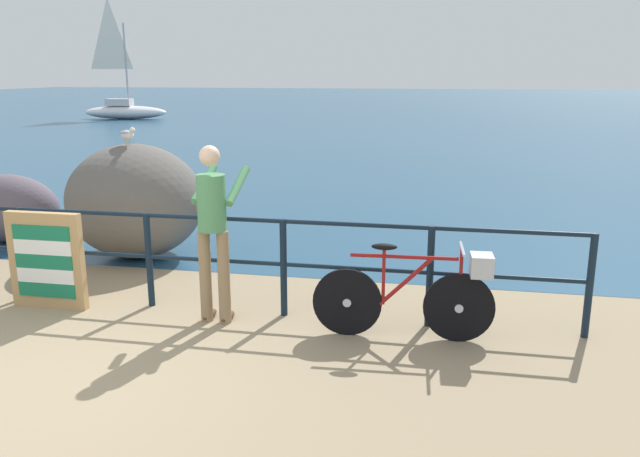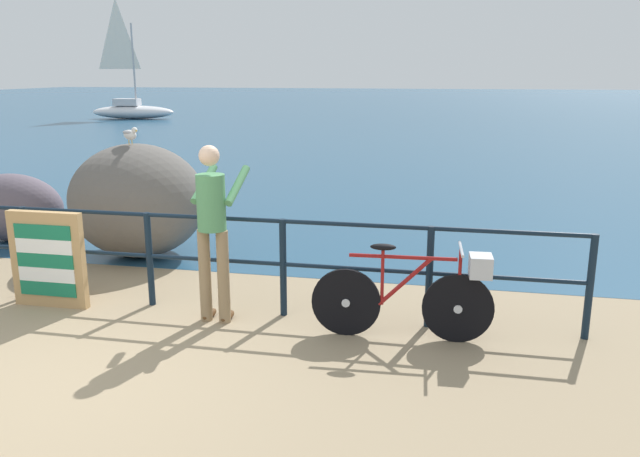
{
  "view_description": "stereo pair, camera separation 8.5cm",
  "coord_description": "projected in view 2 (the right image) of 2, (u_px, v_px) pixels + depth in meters",
  "views": [
    {
      "loc": [
        3.01,
        -4.14,
        2.45
      ],
      "look_at": [
        1.77,
        2.23,
        0.84
      ],
      "focal_mm": 35.5,
      "sensor_mm": 36.0,
      "label": 1
    },
    {
      "loc": [
        3.09,
        -4.12,
        2.45
      ],
      "look_at": [
        1.77,
        2.23,
        0.84
      ],
      "focal_mm": 35.5,
      "sensor_mm": 36.0,
      "label": 2
    }
  ],
  "objects": [
    {
      "name": "breakwater_boulder_left",
      "position": [
        13.0,
        207.0,
        9.35
      ],
      "size": [
        1.59,
        0.92,
        1.01
      ],
      "color": "#5E535F",
      "rests_on": "ground"
    },
    {
      "name": "breakwater_boulder_main",
      "position": [
        138.0,
        201.0,
        8.53
      ],
      "size": [
        1.85,
        1.64,
        1.53
      ],
      "color": "#605B56",
      "rests_on": "ground"
    },
    {
      "name": "promenade_railing",
      "position": [
        149.0,
        248.0,
        6.71
      ],
      "size": [
        8.91,
        0.07,
        1.02
      ],
      "color": "black",
      "rests_on": "ground_plane"
    },
    {
      "name": "sailboat",
      "position": [
        132.0,
        105.0,
        33.69
      ],
      "size": [
        4.54,
        1.9,
        6.16
      ],
      "rotation": [
        0.0,
        0.0,
        0.14
      ],
      "color": "white",
      "rests_on": "sea_surface"
    },
    {
      "name": "ground_plane",
      "position": [
        369.0,
        139.0,
        24.13
      ],
      "size": [
        120.0,
        120.0,
        0.1
      ],
      "primitive_type": "cube",
      "color": "#937F60"
    },
    {
      "name": "bicycle",
      "position": [
        418.0,
        293.0,
        5.86
      ],
      "size": [
        1.7,
        0.48,
        0.92
      ],
      "rotation": [
        0.0,
        0.0,
        0.05
      ],
      "color": "black",
      "rests_on": "ground_plane"
    },
    {
      "name": "folded_deckchair_stack",
      "position": [
        48.0,
        260.0,
        6.7
      ],
      "size": [
        0.84,
        0.1,
        1.04
      ],
      "color": "tan",
      "rests_on": "ground_plane"
    },
    {
      "name": "person_at_railing",
      "position": [
        213.0,
        225.0,
        6.19
      ],
      "size": [
        0.47,
        0.65,
        1.78
      ],
      "rotation": [
        0.0,
        0.0,
        1.5
      ],
      "color": "#8C7251",
      "rests_on": "ground_plane"
    },
    {
      "name": "sea_surface",
      "position": [
        414.0,
        103.0,
        50.78
      ],
      "size": [
        120.0,
        90.0,
        0.01
      ],
      "primitive_type": "cube",
      "color": "navy",
      "rests_on": "ground_plane"
    },
    {
      "name": "seagull",
      "position": [
        130.0,
        134.0,
        8.22
      ],
      "size": [
        0.32,
        0.24,
        0.23
      ],
      "rotation": [
        0.0,
        0.0,
        5.74
      ],
      "color": "gold",
      "rests_on": "breakwater_boulder_main"
    }
  ]
}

